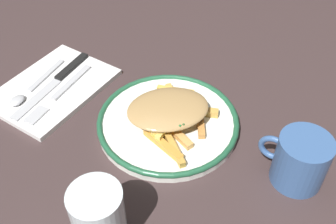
# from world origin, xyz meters

# --- Properties ---
(ground_plane) EXTENTS (2.60, 2.60, 0.00)m
(ground_plane) POSITION_xyz_m (0.00, 0.00, 0.00)
(ground_plane) COLOR #3B2C2C
(plate) EXTENTS (0.24, 0.24, 0.02)m
(plate) POSITION_xyz_m (0.00, 0.00, 0.01)
(plate) COLOR white
(plate) RESTS_ON ground_plane
(fries_heap) EXTENTS (0.17, 0.17, 0.04)m
(fries_heap) POSITION_xyz_m (-0.01, -0.00, 0.04)
(fries_heap) COLOR #E9A649
(fries_heap) RESTS_ON plate
(napkin) EXTENTS (0.17, 0.23, 0.01)m
(napkin) POSITION_xyz_m (0.24, 0.02, 0.01)
(napkin) COLOR white
(napkin) RESTS_ON ground_plane
(fork) EXTENTS (0.02, 0.18, 0.01)m
(fork) POSITION_xyz_m (0.21, 0.04, 0.01)
(fork) COLOR silver
(fork) RESTS_ON napkin
(knife) EXTENTS (0.02, 0.21, 0.01)m
(knife) POSITION_xyz_m (0.24, 0.00, 0.01)
(knife) COLOR black
(knife) RESTS_ON napkin
(spoon) EXTENTS (0.03, 0.15, 0.01)m
(spoon) POSITION_xyz_m (0.26, 0.06, 0.01)
(spoon) COLOR silver
(spoon) RESTS_ON napkin
(water_glass) EXTENTS (0.07, 0.07, 0.11)m
(water_glass) POSITION_xyz_m (-0.03, 0.23, 0.05)
(water_glass) COLOR silver
(water_glass) RESTS_ON ground_plane
(coffee_mug) EXTENTS (0.11, 0.08, 0.08)m
(coffee_mug) POSITION_xyz_m (-0.22, 0.00, 0.04)
(coffee_mug) COLOR #3B6099
(coffee_mug) RESTS_ON ground_plane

